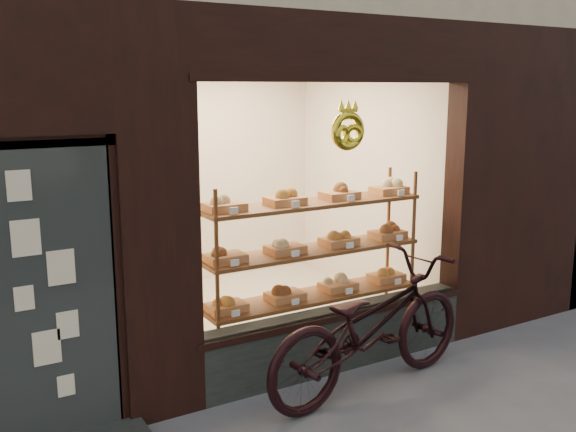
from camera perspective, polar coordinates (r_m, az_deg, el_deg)
display_shelf at (r=6.08m, az=2.18°, el=-4.36°), size 2.20×0.45×1.70m
bicycle at (r=5.45m, az=7.33°, el=-9.65°), size 2.22×1.01×1.13m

